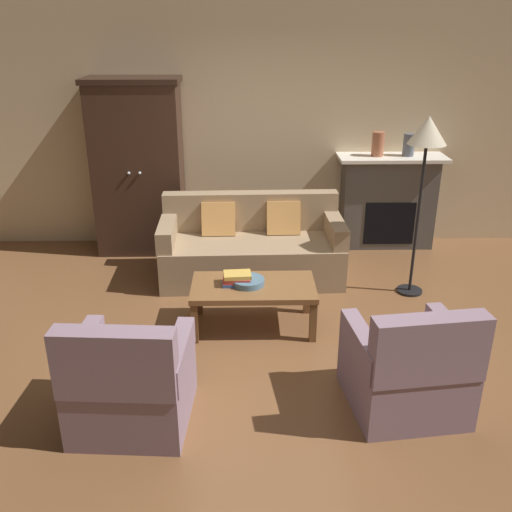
# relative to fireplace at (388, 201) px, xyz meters

# --- Properties ---
(ground_plane) EXTENTS (9.60, 9.60, 0.00)m
(ground_plane) POSITION_rel_fireplace_xyz_m (-1.55, -2.30, -0.57)
(ground_plane) COLOR brown
(back_wall) EXTENTS (7.20, 0.10, 2.80)m
(back_wall) POSITION_rel_fireplace_xyz_m (-1.55, 0.25, 0.83)
(back_wall) COLOR beige
(back_wall) RESTS_ON ground
(fireplace) EXTENTS (1.26, 0.48, 1.12)m
(fireplace) POSITION_rel_fireplace_xyz_m (0.00, 0.00, 0.00)
(fireplace) COLOR #4C4947
(fireplace) RESTS_ON ground
(armoire) EXTENTS (1.06, 0.57, 2.01)m
(armoire) POSITION_rel_fireplace_xyz_m (-2.95, -0.08, 0.44)
(armoire) COLOR #382319
(armoire) RESTS_ON ground
(couch) EXTENTS (1.94, 0.90, 0.86)m
(couch) POSITION_rel_fireplace_xyz_m (-1.65, -0.88, -0.25)
(couch) COLOR #937A5B
(couch) RESTS_ON ground
(coffee_table) EXTENTS (1.10, 0.60, 0.42)m
(coffee_table) POSITION_rel_fireplace_xyz_m (-1.65, -1.99, -0.20)
(coffee_table) COLOR brown
(coffee_table) RESTS_ON ground
(fruit_bowl) EXTENTS (0.29, 0.29, 0.05)m
(fruit_bowl) POSITION_rel_fireplace_xyz_m (-1.70, -1.98, -0.12)
(fruit_bowl) COLOR slate
(fruit_bowl) RESTS_ON coffee_table
(book_stack) EXTENTS (0.26, 0.19, 0.11)m
(book_stack) POSITION_rel_fireplace_xyz_m (-1.80, -1.98, -0.10)
(book_stack) COLOR #38569E
(book_stack) RESTS_ON coffee_table
(mantel_vase_terracotta) EXTENTS (0.14, 0.14, 0.28)m
(mantel_vase_terracotta) POSITION_rel_fireplace_xyz_m (-0.18, -0.02, 0.69)
(mantel_vase_terracotta) COLOR #A86042
(mantel_vase_terracotta) RESTS_ON fireplace
(mantel_vase_slate) EXTENTS (0.13, 0.13, 0.26)m
(mantel_vase_slate) POSITION_rel_fireplace_xyz_m (0.18, -0.02, 0.68)
(mantel_vase_slate) COLOR #565B66
(mantel_vase_slate) RESTS_ON fireplace
(armchair_near_left) EXTENTS (0.82, 0.82, 0.88)m
(armchair_near_left) POSITION_rel_fireplace_xyz_m (-2.50, -3.31, -0.25)
(armchair_near_left) COLOR gray
(armchair_near_left) RESTS_ON ground
(armchair_near_right) EXTENTS (0.86, 0.86, 0.88)m
(armchair_near_right) POSITION_rel_fireplace_xyz_m (-0.58, -3.18, -0.25)
(armchair_near_right) COLOR gray
(armchair_near_right) RESTS_ON ground
(floor_lamp) EXTENTS (0.36, 0.36, 1.78)m
(floor_lamp) POSITION_rel_fireplace_xyz_m (-0.03, -1.31, 0.98)
(floor_lamp) COLOR black
(floor_lamp) RESTS_ON ground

